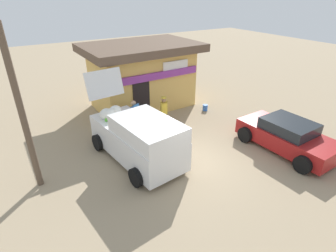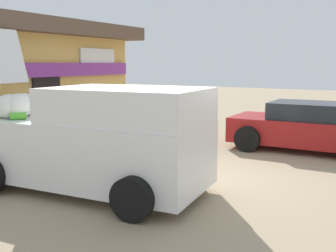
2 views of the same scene
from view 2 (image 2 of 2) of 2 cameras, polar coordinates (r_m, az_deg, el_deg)
The scene contains 7 objects.
ground_plane at distance 7.81m, azimuth 3.89°, elevation -8.21°, with size 60.00×60.00×0.00m, color #9E896B.
storefront_bar at distance 12.51m, azimuth -19.11°, elevation 6.31°, with size 6.13×4.28×3.48m.
delivery_van at distance 7.25m, azimuth -10.67°, elevation -1.83°, with size 2.60×4.85×3.04m.
parked_sedan at distance 11.16m, azimuth 19.60°, elevation -0.20°, with size 2.27×4.08×1.30m.
vendor_standing at distance 9.99m, azimuth -9.46°, elevation 0.89°, with size 0.48×0.48×1.61m.
customer_bending at distance 9.33m, azimuth -15.47°, elevation 0.13°, with size 0.65×0.73×1.53m.
paint_bucket at distance 12.89m, azimuth -2.73°, elevation -0.57°, with size 0.27×0.27×0.33m, color blue.
Camera 2 is at (-6.58, -3.52, 2.31)m, focal length 42.07 mm.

